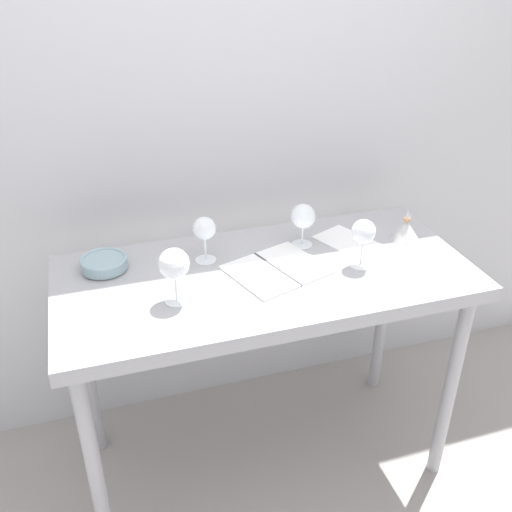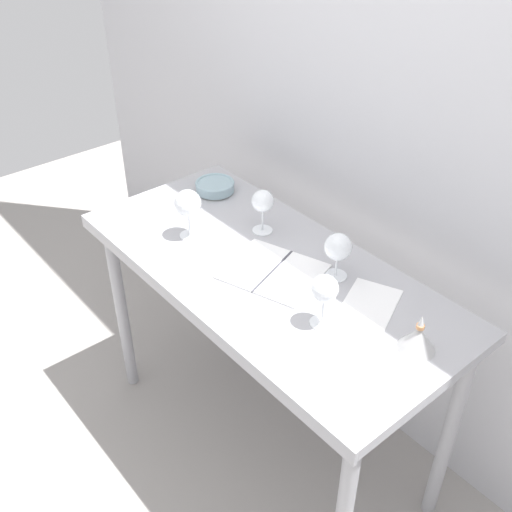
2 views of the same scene
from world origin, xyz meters
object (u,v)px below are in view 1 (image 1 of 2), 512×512
object	(u,v)px
tasting_sheet_upper	(351,243)
wine_glass_far_right	(303,218)
open_notebook	(277,269)
tasting_bowl	(104,263)
wine_glass_far_left	(204,230)
wine_glass_near_right	(363,233)
wine_glass_near_left	(174,265)
decanter_funnel	(406,230)

from	to	relation	value
tasting_sheet_upper	wine_glass_far_right	bearing A→B (deg)	142.97
open_notebook	tasting_sheet_upper	xyz separation A→B (m)	(0.32, 0.10, -0.00)
tasting_sheet_upper	tasting_bowl	distance (m)	0.88
wine_glass_far_left	wine_glass_far_right	world-z (taller)	wine_glass_far_left
wine_glass_far_right	open_notebook	world-z (taller)	wine_glass_far_right
wine_glass_far_right	open_notebook	xyz separation A→B (m)	(-0.15, -0.14, -0.11)
open_notebook	wine_glass_near_right	bearing A→B (deg)	-29.75
wine_glass_near_left	wine_glass_near_right	size ratio (longest dim) A/B	1.06
wine_glass_near_left	tasting_bowl	world-z (taller)	wine_glass_near_left
wine_glass_near_left	tasting_bowl	distance (m)	0.34
wine_glass_far_left	wine_glass_near_right	size ratio (longest dim) A/B	0.96
wine_glass_far_left	decanter_funnel	size ratio (longest dim) A/B	1.38
open_notebook	decanter_funnel	bearing A→B (deg)	-10.66
open_notebook	wine_glass_far_left	bearing A→B (deg)	128.79
wine_glass_near_right	decanter_funnel	distance (m)	0.29
tasting_sheet_upper	decanter_funnel	xyz separation A→B (m)	(0.21, -0.03, 0.04)
wine_glass_near_left	wine_glass_near_right	world-z (taller)	wine_glass_near_left
open_notebook	tasting_sheet_upper	distance (m)	0.34
wine_glass_far_right	tasting_sheet_upper	distance (m)	0.21
tasting_bowl	wine_glass_far_right	bearing A→B (deg)	-2.72
wine_glass_far_left	tasting_bowl	distance (m)	0.36
tasting_sheet_upper	wine_glass_far_left	bearing A→B (deg)	152.76
wine_glass_near_left	tasting_sheet_upper	bearing A→B (deg)	15.23
open_notebook	decanter_funnel	distance (m)	0.53
wine_glass_far_right	tasting_bowl	size ratio (longest dim) A/B	1.02
wine_glass_near_left	wine_glass_far_right	bearing A→B (deg)	24.37
wine_glass_near_left	tasting_sheet_upper	size ratio (longest dim) A/B	0.71
wine_glass_near_left	open_notebook	xyz separation A→B (m)	(0.36, 0.08, -0.13)
open_notebook	tasting_bowl	bearing A→B (deg)	143.58
decanter_funnel	tasting_sheet_upper	bearing A→B (deg)	172.63
wine_glass_far_left	decanter_funnel	world-z (taller)	wine_glass_far_left
wine_glass_far_left	tasting_sheet_upper	world-z (taller)	wine_glass_far_left
open_notebook	wine_glass_far_right	bearing A→B (deg)	25.85
open_notebook	decanter_funnel	world-z (taller)	decanter_funnel
wine_glass_near_right	open_notebook	world-z (taller)	wine_glass_near_right
wine_glass_near_right	tasting_sheet_upper	xyz separation A→B (m)	(0.04, 0.16, -0.12)
wine_glass_far_right	tasting_bowl	bearing A→B (deg)	177.28
wine_glass_near_left	decanter_funnel	distance (m)	0.90
wine_glass_near_left	decanter_funnel	xyz separation A→B (m)	(0.89, 0.16, -0.09)
wine_glass_near_left	tasting_sheet_upper	world-z (taller)	wine_glass_near_left
wine_glass_near_right	tasting_bowl	size ratio (longest dim) A/B	1.10
wine_glass_far_left	open_notebook	bearing A→B (deg)	-32.50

